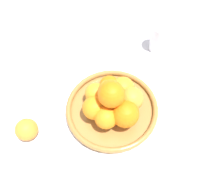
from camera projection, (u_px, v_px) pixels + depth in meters
name	position (u px, v px, depth m)	size (l,w,h in m)	color
ground_plane	(112.00, 111.00, 0.72)	(4.00, 4.00, 0.00)	silver
fruit_bowl	(112.00, 108.00, 0.71)	(0.30, 0.30, 0.03)	#A57238
orange_pile	(113.00, 100.00, 0.65)	(0.19, 0.18, 0.14)	orange
stray_orange	(27.00, 129.00, 0.65)	(0.07, 0.07, 0.07)	orange
drinking_glass	(160.00, 38.00, 0.82)	(0.07, 0.07, 0.11)	white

